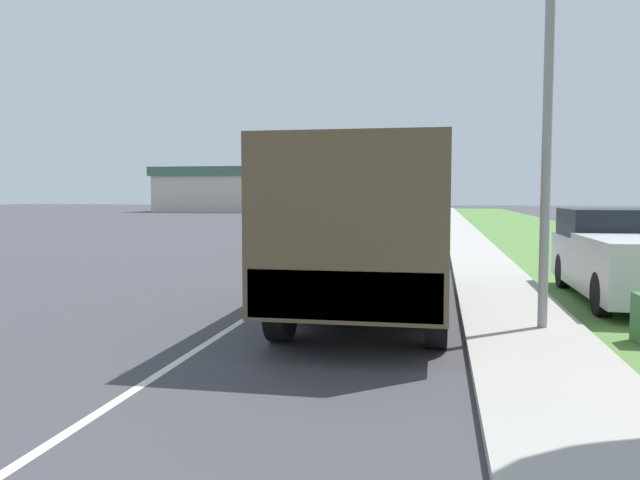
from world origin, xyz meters
TOP-DOWN VIEW (x-y plane):
  - ground_plane at (0.00, 40.00)m, footprint 180.00×180.00m
  - lane_centre_stripe at (0.00, 40.00)m, footprint 0.12×120.00m
  - sidewalk_right at (4.50, 40.00)m, footprint 1.80×120.00m
  - grass_strip_right at (8.90, 40.00)m, footprint 7.00×120.00m
  - military_truck at (2.09, 13.25)m, footprint 2.49×7.34m
  - car_nearest_ahead at (-1.45, 23.73)m, footprint 1.84×4.72m
  - car_second_ahead at (1.62, 40.29)m, footprint 1.86×4.42m
  - car_third_ahead at (1.77, 56.57)m, footprint 1.88×4.88m
  - car_fourth_ahead at (1.44, 72.19)m, footprint 1.73×4.61m
  - pickup_truck at (6.89, 15.56)m, footprint 2.07×5.11m
  - lamp_post at (4.56, 12.05)m, footprint 1.69×0.24m
  - building_distant at (-22.02, 79.62)m, footprint 18.87×14.11m

SIDE VIEW (x-z plane):
  - ground_plane at x=0.00m, z-range 0.00..0.00m
  - lane_centre_stripe at x=0.00m, z-range 0.00..0.00m
  - grass_strip_right at x=8.90m, z-range 0.00..0.02m
  - sidewalk_right at x=4.50m, z-range 0.00..0.12m
  - car_nearest_ahead at x=-1.45m, z-range -0.07..1.38m
  - car_fourth_ahead at x=1.44m, z-range -0.09..1.53m
  - car_second_ahead at x=1.62m, z-range -0.09..1.56m
  - car_third_ahead at x=1.77m, z-range -0.09..1.59m
  - pickup_truck at x=6.89m, z-range -0.01..1.77m
  - military_truck at x=2.09m, z-range 0.20..3.07m
  - building_distant at x=-22.02m, z-range 0.04..5.52m
  - lamp_post at x=4.56m, z-range 0.81..8.87m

